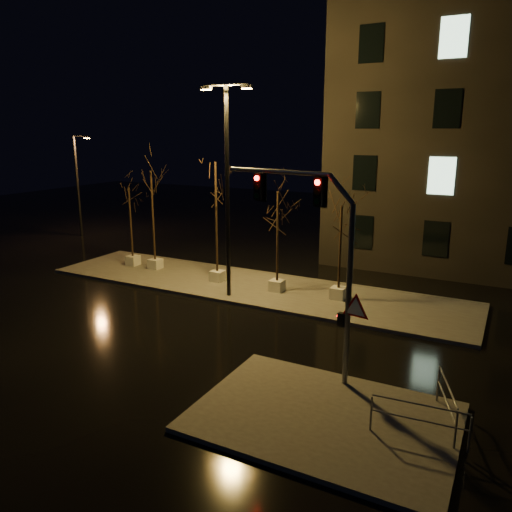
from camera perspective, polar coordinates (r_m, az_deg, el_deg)
The scene contains 13 objects.
ground at distance 20.59m, azimuth -8.90°, elevation -8.14°, with size 90.00×90.00×0.00m, color black.
median at distance 25.32m, azimuth -0.83°, elevation -3.50°, with size 22.00×5.00×0.15m, color #474540.
sidewalk_corner at distance 14.56m, azimuth 7.73°, elevation -17.79°, with size 7.00×5.00×0.15m, color #474540.
tree_0 at distance 29.24m, azimuth -14.25°, elevation 5.64°, with size 1.80×1.80×4.60m.
tree_1 at distance 28.05m, azimuth -11.83°, elevation 7.04°, with size 1.80×1.80×5.64m.
tree_2 at distance 25.08m, azimuth -4.63°, elevation 7.61°, with size 1.80×1.80×6.28m.
tree_3 at distance 23.51m, azimuth 2.50°, elevation 4.76°, with size 1.80×1.80×4.97m.
tree_4 at distance 22.74m, azimuth 9.68°, elevation 3.29°, with size 1.80×1.80×4.47m.
traffic_signal_mast at distance 15.17m, azimuth 7.26°, elevation 1.17°, with size 5.19×1.02×6.42m.
streetlight_main at distance 22.69m, azimuth -3.31°, elevation 8.85°, with size 2.39×0.58×9.56m.
streetlight_far at distance 39.60m, azimuth -19.62°, elevation 8.02°, with size 1.46×0.45×7.43m.
guard_rail_a at distance 13.65m, azimuth 18.16°, elevation -17.06°, with size 2.41×0.22×1.04m.
guard_rail_b at distance 14.62m, azimuth 20.99°, elevation -15.00°, with size 0.77×2.19×1.09m.
Camera 1 is at (11.53, -15.20, 7.74)m, focal length 35.00 mm.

